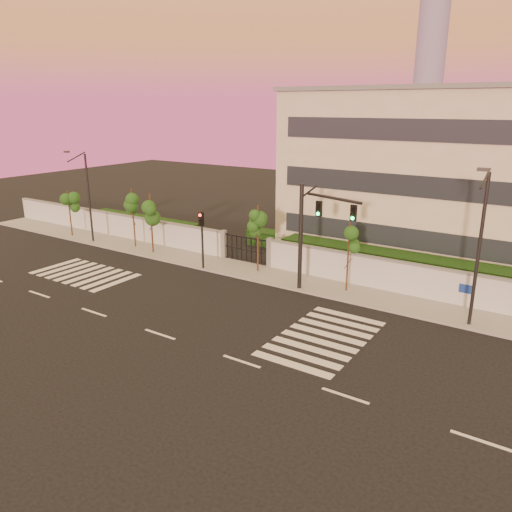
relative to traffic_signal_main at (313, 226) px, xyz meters
The scene contains 16 objects.
ground 10.86m from the traffic_signal_main, 111.31° to the right, with size 120.00×120.00×0.00m, color black.
sidewalk 5.61m from the traffic_signal_main, 162.27° to the left, with size 60.00×3.00×0.15m, color gray.
perimeter_wall 5.41m from the traffic_signal_main, 143.02° to the left, with size 60.00×0.36×2.20m.
hedge_row 6.83m from the traffic_signal_main, 114.62° to the left, with size 41.00×4.25×1.80m.
institutional_building 13.88m from the traffic_signal_main, 67.04° to the left, with size 24.40×12.40×12.25m.
distant_skyscraper 285.15m from the traffic_signal_main, 104.23° to the left, with size 16.00×16.00×118.00m.
road_markings 8.70m from the traffic_signal_main, 133.11° to the right, with size 57.00×7.62×0.02m.
street_tree_a 23.63m from the traffic_signal_main, behind, with size 1.35×1.07×4.08m.
street_tree_b 16.39m from the traffic_signal_main, behind, with size 1.46×1.16×4.82m.
street_tree_c 14.04m from the traffic_signal_main, behind, with size 1.58×1.25×4.69m.
street_tree_d 5.01m from the traffic_signal_main, 164.06° to the left, with size 1.48×1.18×4.67m.
street_tree_e 2.36m from the traffic_signal_main, 34.54° to the left, with size 1.30×1.03×4.43m.
traffic_signal_main is the anchor object (origin of this frame).
traffic_signal_secondary 8.44m from the traffic_signal_main, behind, with size 0.33×0.33×4.20m.
streetlight_west 20.54m from the traffic_signal_main, behind, with size 0.46×1.84×7.65m.
streetlight_east 9.08m from the traffic_signal_main, ahead, with size 0.50×2.01×8.35m.
Camera 1 is at (16.56, -16.32, 11.01)m, focal length 35.00 mm.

